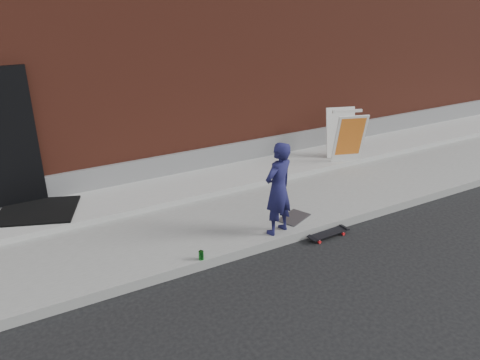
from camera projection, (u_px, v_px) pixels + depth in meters
ground at (235, 260)px, 6.71m from camera, size 80.00×80.00×0.00m
sidewalk at (193, 214)px, 7.89m from camera, size 20.00×3.00×0.15m
apron at (173, 189)px, 8.57m from camera, size 20.00×1.20×0.10m
building at (98, 36)px, 11.37m from camera, size 20.00×8.10×5.00m
child at (278, 189)px, 6.91m from camera, size 0.60×0.48×1.44m
skateboard at (329, 233)px, 7.31m from camera, size 0.71×0.21×0.08m
pizza_sign at (346, 135)px, 9.65m from camera, size 0.83×0.91×1.06m
soda_can at (201, 255)px, 6.44m from camera, size 0.08×0.08×0.13m
doormat at (38, 211)px, 7.58m from camera, size 1.46×1.32×0.03m
utility_plate at (294, 218)px, 7.60m from camera, size 0.62×0.52×0.02m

